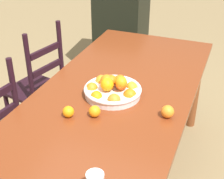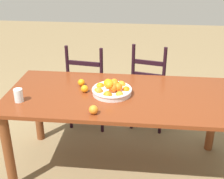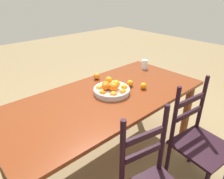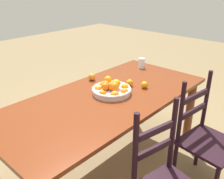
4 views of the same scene
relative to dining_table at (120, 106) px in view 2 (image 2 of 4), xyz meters
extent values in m
plane|color=olive|center=(0.00, 0.00, -0.66)|extent=(12.00, 12.00, 0.00)
cube|color=maroon|center=(0.00, 0.00, 0.10)|extent=(1.97, 0.92, 0.03)
cylinder|color=brown|center=(-0.90, -0.38, -0.29)|extent=(0.08, 0.08, 0.74)
cylinder|color=brown|center=(-0.90, 0.38, -0.29)|extent=(0.08, 0.08, 0.74)
cylinder|color=brown|center=(0.90, 0.38, -0.29)|extent=(0.08, 0.08, 0.74)
cube|color=black|center=(0.28, 0.82, -0.20)|extent=(0.46, 0.46, 0.03)
cylinder|color=black|center=(0.48, 0.95, -0.44)|extent=(0.04, 0.04, 0.44)
cylinder|color=black|center=(0.15, 1.02, -0.44)|extent=(0.04, 0.04, 0.44)
cylinder|color=black|center=(0.40, 0.62, -0.44)|extent=(0.04, 0.04, 0.44)
cylinder|color=black|center=(0.08, 0.70, -0.44)|extent=(0.04, 0.04, 0.44)
cylinder|color=black|center=(0.40, 0.62, 0.08)|extent=(0.04, 0.04, 0.54)
cylinder|color=black|center=(0.08, 0.70, 0.08)|extent=(0.04, 0.04, 0.54)
cube|color=black|center=(0.24, 0.66, 0.03)|extent=(0.29, 0.09, 0.04)
cube|color=black|center=(0.24, 0.66, 0.17)|extent=(0.29, 0.09, 0.04)
cube|color=black|center=(-0.41, 0.80, -0.22)|extent=(0.48, 0.48, 0.03)
cylinder|color=black|center=(-0.20, 0.96, -0.44)|extent=(0.04, 0.04, 0.43)
cylinder|color=black|center=(-0.57, 1.01, -0.44)|extent=(0.04, 0.04, 0.43)
cylinder|color=black|center=(-0.25, 0.59, -0.44)|extent=(0.04, 0.04, 0.43)
cylinder|color=black|center=(-0.62, 0.63, -0.44)|extent=(0.04, 0.04, 0.43)
cylinder|color=black|center=(-0.25, 0.59, 0.07)|extent=(0.04, 0.04, 0.54)
cylinder|color=black|center=(-0.62, 0.63, 0.07)|extent=(0.04, 0.04, 0.54)
cube|color=black|center=(-0.43, 0.61, 0.02)|extent=(0.34, 0.07, 0.04)
cube|color=black|center=(-0.43, 0.61, 0.16)|extent=(0.34, 0.07, 0.04)
cylinder|color=silver|center=(-0.07, 0.00, 0.14)|extent=(0.33, 0.33, 0.04)
torus|color=silver|center=(-0.07, 0.00, 0.16)|extent=(0.35, 0.35, 0.02)
sphere|color=orange|center=(0.05, 0.01, 0.15)|extent=(0.07, 0.07, 0.07)
sphere|color=orange|center=(0.00, 0.10, 0.15)|extent=(0.08, 0.08, 0.08)
sphere|color=orange|center=(-0.10, 0.12, 0.15)|extent=(0.07, 0.07, 0.07)
sphere|color=orange|center=(-0.18, 0.06, 0.15)|extent=(0.07, 0.07, 0.07)
sphere|color=orange|center=(-0.18, -0.05, 0.15)|extent=(0.08, 0.08, 0.08)
sphere|color=orange|center=(-0.10, -0.12, 0.15)|extent=(0.08, 0.08, 0.08)
sphere|color=orange|center=(0.00, -0.09, 0.15)|extent=(0.07, 0.07, 0.07)
sphere|color=orange|center=(-0.09, -0.06, 0.22)|extent=(0.07, 0.07, 0.07)
sphere|color=orange|center=(-0.05, 0.02, 0.20)|extent=(0.07, 0.07, 0.07)
sphere|color=orange|center=(-0.06, 0.04, 0.20)|extent=(0.08, 0.08, 0.08)
sphere|color=orange|center=(-0.11, 0.02, 0.20)|extent=(0.08, 0.08, 0.08)
sphere|color=orange|center=(-0.06, -0.05, 0.19)|extent=(0.07, 0.07, 0.07)
sphere|color=orange|center=(-0.02, -0.03, 0.19)|extent=(0.07, 0.07, 0.07)
sphere|color=orange|center=(-0.31, 0.01, 0.15)|extent=(0.06, 0.06, 0.06)
sphere|color=orange|center=(-0.18, -0.36, 0.15)|extent=(0.07, 0.07, 0.07)
sphere|color=orange|center=(-0.37, 0.14, 0.15)|extent=(0.06, 0.06, 0.06)
cylinder|color=silver|center=(-0.82, -0.22, 0.17)|extent=(0.07, 0.07, 0.11)
camera|label=1|loc=(-1.67, -0.63, 1.15)|focal=53.42mm
camera|label=2|loc=(0.17, -2.36, 1.27)|focal=48.96mm
camera|label=3|loc=(1.09, 1.28, 1.01)|focal=32.79mm
camera|label=4|loc=(1.41, 1.35, 1.05)|focal=40.25mm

